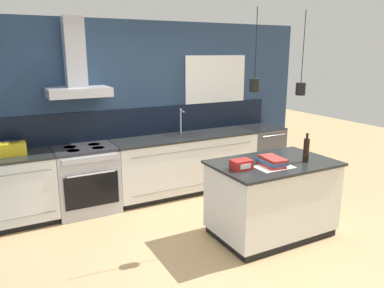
% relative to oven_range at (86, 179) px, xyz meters
% --- Properties ---
extents(ground_plane, '(16.00, 16.00, 0.00)m').
position_rel_oven_range_xyz_m(ground_plane, '(1.00, -1.69, -0.46)').
color(ground_plane, tan).
rests_on(ground_plane, ground).
extents(wall_back, '(5.60, 2.21, 2.60)m').
position_rel_oven_range_xyz_m(wall_back, '(0.94, 0.32, 0.90)').
color(wall_back, navy).
rests_on(wall_back, ground_plane).
extents(counter_run_left, '(0.97, 0.64, 0.91)m').
position_rel_oven_range_xyz_m(counter_run_left, '(-0.89, 0.01, 0.01)').
color(counter_run_left, black).
rests_on(counter_run_left, ground_plane).
extents(counter_run_sink, '(2.29, 0.64, 1.30)m').
position_rel_oven_range_xyz_m(counter_run_sink, '(1.54, 0.01, 0.01)').
color(counter_run_sink, black).
rests_on(counter_run_sink, ground_plane).
extents(oven_range, '(0.81, 0.66, 0.91)m').
position_rel_oven_range_xyz_m(oven_range, '(0.00, 0.00, 0.00)').
color(oven_range, '#B5B5BA').
rests_on(oven_range, ground_plane).
extents(dishwasher, '(0.62, 0.65, 0.91)m').
position_rel_oven_range_xyz_m(dishwasher, '(2.99, 0.00, 0.00)').
color(dishwasher, '#4C4C51').
rests_on(dishwasher, ground_plane).
extents(kitchen_island, '(1.43, 0.91, 0.91)m').
position_rel_oven_range_xyz_m(kitchen_island, '(1.79, -1.74, 0.00)').
color(kitchen_island, black).
rests_on(kitchen_island, ground_plane).
extents(bottle_on_island, '(0.07, 0.07, 0.34)m').
position_rel_oven_range_xyz_m(bottle_on_island, '(2.12, -1.90, 0.60)').
color(bottle_on_island, black).
rests_on(bottle_on_island, kitchen_island).
extents(book_stack, '(0.25, 0.36, 0.10)m').
position_rel_oven_range_xyz_m(book_stack, '(1.66, -1.85, 0.51)').
color(book_stack, '#B2332D').
rests_on(book_stack, kitchen_island).
extents(red_supply_box, '(0.22, 0.16, 0.11)m').
position_rel_oven_range_xyz_m(red_supply_box, '(1.29, -1.79, 0.51)').
color(red_supply_box, red).
rests_on(red_supply_box, kitchen_island).
extents(paper_pile, '(0.42, 0.30, 0.01)m').
position_rel_oven_range_xyz_m(paper_pile, '(1.66, -1.89, 0.46)').
color(paper_pile, silver).
rests_on(paper_pile, kitchen_island).
extents(yellow_toolbox, '(0.34, 0.18, 0.19)m').
position_rel_oven_range_xyz_m(yellow_toolbox, '(-0.88, 0.00, 0.54)').
color(yellow_toolbox, gold).
rests_on(yellow_toolbox, counter_run_left).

